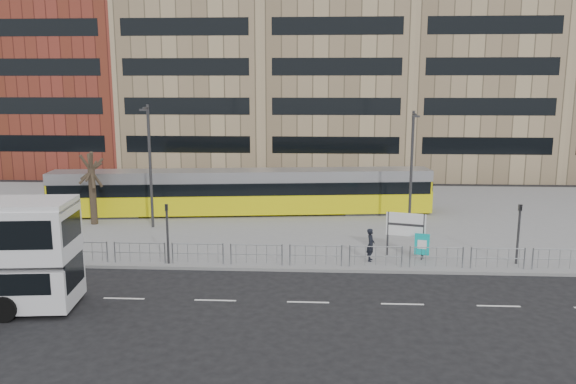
{
  "coord_description": "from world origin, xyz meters",
  "views": [
    {
      "loc": [
        2.35,
        -26.66,
        9.11
      ],
      "look_at": [
        0.61,
        6.0,
        2.88
      ],
      "focal_mm": 35.0,
      "sensor_mm": 36.0,
      "label": 1
    }
  ],
  "objects_px": {
    "pedestrian": "(371,245)",
    "traffic_light_east": "(519,226)",
    "bare_tree": "(90,149)",
    "traffic_light_west": "(167,226)",
    "ad_panel": "(422,245)",
    "lamp_post_west": "(150,161)",
    "tram": "(243,192)",
    "station_sign": "(406,227)",
    "lamp_post_east": "(412,165)"
  },
  "relations": [
    {
      "from": "traffic_light_west",
      "to": "traffic_light_east",
      "type": "distance_m",
      "value": 17.77
    },
    {
      "from": "tram",
      "to": "pedestrian",
      "type": "distance_m",
      "value": 13.22
    },
    {
      "from": "pedestrian",
      "to": "tram",
      "type": "bearing_deg",
      "value": 48.2
    },
    {
      "from": "tram",
      "to": "traffic_light_east",
      "type": "relative_size",
      "value": 8.6
    },
    {
      "from": "ad_panel",
      "to": "pedestrian",
      "type": "xyz_separation_m",
      "value": [
        -2.67,
        -0.24,
        0.03
      ]
    },
    {
      "from": "traffic_light_east",
      "to": "lamp_post_east",
      "type": "relative_size",
      "value": 0.42
    },
    {
      "from": "pedestrian",
      "to": "traffic_light_east",
      "type": "height_order",
      "value": "traffic_light_east"
    },
    {
      "from": "ad_panel",
      "to": "lamp_post_east",
      "type": "relative_size",
      "value": 0.19
    },
    {
      "from": "station_sign",
      "to": "lamp_post_east",
      "type": "bearing_deg",
      "value": 94.07
    },
    {
      "from": "tram",
      "to": "pedestrian",
      "type": "bearing_deg",
      "value": -58.91
    },
    {
      "from": "tram",
      "to": "traffic_light_east",
      "type": "height_order",
      "value": "tram"
    },
    {
      "from": "station_sign",
      "to": "traffic_light_west",
      "type": "bearing_deg",
      "value": -156.48
    },
    {
      "from": "ad_panel",
      "to": "pedestrian",
      "type": "height_order",
      "value": "pedestrian"
    },
    {
      "from": "traffic_light_west",
      "to": "traffic_light_east",
      "type": "relative_size",
      "value": 1.0
    },
    {
      "from": "traffic_light_east",
      "to": "pedestrian",
      "type": "bearing_deg",
      "value": 174.31
    },
    {
      "from": "traffic_light_west",
      "to": "traffic_light_east",
      "type": "height_order",
      "value": "same"
    },
    {
      "from": "pedestrian",
      "to": "ad_panel",
      "type": "bearing_deg",
      "value": -74.11
    },
    {
      "from": "ad_panel",
      "to": "lamp_post_west",
      "type": "xyz_separation_m",
      "value": [
        -16.0,
        6.05,
        3.45
      ]
    },
    {
      "from": "tram",
      "to": "station_sign",
      "type": "height_order",
      "value": "tram"
    },
    {
      "from": "traffic_light_east",
      "to": "lamp_post_east",
      "type": "height_order",
      "value": "lamp_post_east"
    },
    {
      "from": "station_sign",
      "to": "lamp_post_east",
      "type": "relative_size",
      "value": 0.32
    },
    {
      "from": "traffic_light_west",
      "to": "tram",
      "type": "bearing_deg",
      "value": 65.89
    },
    {
      "from": "tram",
      "to": "pedestrian",
      "type": "xyz_separation_m",
      "value": [
        8.04,
        -10.47,
        -0.71
      ]
    },
    {
      "from": "lamp_post_east",
      "to": "bare_tree",
      "type": "bearing_deg",
      "value": -179.94
    },
    {
      "from": "ad_panel",
      "to": "lamp_post_east",
      "type": "xyz_separation_m",
      "value": [
        0.43,
        6.74,
        3.25
      ]
    },
    {
      "from": "lamp_post_east",
      "to": "ad_panel",
      "type": "bearing_deg",
      "value": -93.64
    },
    {
      "from": "traffic_light_east",
      "to": "lamp_post_west",
      "type": "relative_size",
      "value": 0.4
    },
    {
      "from": "pedestrian",
      "to": "traffic_light_east",
      "type": "relative_size",
      "value": 0.55
    },
    {
      "from": "ad_panel",
      "to": "traffic_light_east",
      "type": "relative_size",
      "value": 0.46
    },
    {
      "from": "station_sign",
      "to": "ad_panel",
      "type": "xyz_separation_m",
      "value": [
        0.78,
        -0.56,
        -0.82
      ]
    },
    {
      "from": "ad_panel",
      "to": "bare_tree",
      "type": "relative_size",
      "value": 0.21
    },
    {
      "from": "bare_tree",
      "to": "traffic_light_west",
      "type": "bearing_deg",
      "value": -48.47
    },
    {
      "from": "ad_panel",
      "to": "pedestrian",
      "type": "relative_size",
      "value": 0.83
    },
    {
      "from": "pedestrian",
      "to": "traffic_light_east",
      "type": "distance_m",
      "value": 7.48
    },
    {
      "from": "bare_tree",
      "to": "pedestrian",
      "type": "bearing_deg",
      "value": -21.81
    },
    {
      "from": "lamp_post_west",
      "to": "bare_tree",
      "type": "distance_m",
      "value": 4.19
    },
    {
      "from": "tram",
      "to": "bare_tree",
      "type": "xyz_separation_m",
      "value": [
        -9.37,
        -3.5,
        3.35
      ]
    },
    {
      "from": "traffic_light_east",
      "to": "bare_tree",
      "type": "relative_size",
      "value": 0.45
    },
    {
      "from": "station_sign",
      "to": "lamp_post_west",
      "type": "xyz_separation_m",
      "value": [
        -15.22,
        5.49,
        2.63
      ]
    },
    {
      "from": "lamp_post_west",
      "to": "traffic_light_west",
      "type": "bearing_deg",
      "value": -67.81
    },
    {
      "from": "tram",
      "to": "station_sign",
      "type": "relative_size",
      "value": 11.22
    },
    {
      "from": "ad_panel",
      "to": "bare_tree",
      "type": "bearing_deg",
      "value": 176.77
    },
    {
      "from": "pedestrian",
      "to": "lamp_post_east",
      "type": "distance_m",
      "value": 8.3
    },
    {
      "from": "traffic_light_west",
      "to": "ad_panel",
      "type": "bearing_deg",
      "value": -7.24
    },
    {
      "from": "ad_panel",
      "to": "traffic_light_west",
      "type": "distance_m",
      "value": 13.13
    },
    {
      "from": "lamp_post_west",
      "to": "bare_tree",
      "type": "xyz_separation_m",
      "value": [
        -4.08,
        0.67,
        0.65
      ]
    },
    {
      "from": "tram",
      "to": "ad_panel",
      "type": "height_order",
      "value": "tram"
    },
    {
      "from": "station_sign",
      "to": "pedestrian",
      "type": "bearing_deg",
      "value": -141.86
    },
    {
      "from": "pedestrian",
      "to": "lamp_post_west",
      "type": "distance_m",
      "value": 15.13
    },
    {
      "from": "station_sign",
      "to": "traffic_light_west",
      "type": "height_order",
      "value": "traffic_light_west"
    }
  ]
}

